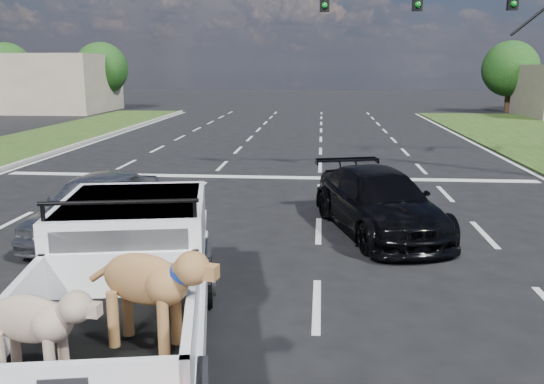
{
  "coord_description": "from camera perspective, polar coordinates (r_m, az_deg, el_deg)",
  "views": [
    {
      "loc": [
        1.77,
        -8.04,
        3.49
      ],
      "look_at": [
        0.91,
        2.0,
        1.28
      ],
      "focal_mm": 38.0,
      "sensor_mm": 36.0,
      "label": 1
    }
  ],
  "objects": [
    {
      "name": "silver_sedan",
      "position": [
        12.4,
        -16.96,
        -1.26
      ],
      "size": [
        2.03,
        4.16,
        1.37
      ],
      "primitive_type": "imported",
      "rotation": [
        0.0,
        0.0,
        -0.11
      ],
      "color": "#A4A7AB",
      "rests_on": "ground"
    },
    {
      "name": "ground",
      "position": [
        8.94,
        -7.04,
        -10.69
      ],
      "size": [
        160.0,
        160.0,
        0.0
      ],
      "primitive_type": "plane",
      "color": "black",
      "rests_on": "ground"
    },
    {
      "name": "traffic_signal",
      "position": [
        19.36,
        21.98,
        15.16
      ],
      "size": [
        9.11,
        0.31,
        7.0
      ],
      "color": "black",
      "rests_on": "ground"
    },
    {
      "name": "pickup_truck",
      "position": [
        7.01,
        -14.44,
        -9.38
      ],
      "size": [
        2.85,
        5.61,
        2.0
      ],
      "rotation": [
        0.0,
        0.0,
        0.18
      ],
      "color": "black",
      "rests_on": "ground"
    },
    {
      "name": "road_markings",
      "position": [
        15.12,
        -1.95,
        -0.96
      ],
      "size": [
        17.75,
        60.0,
        0.01
      ],
      "color": "silver",
      "rests_on": "ground"
    },
    {
      "name": "tree_far_d",
      "position": [
        48.19,
        22.55,
        11.2
      ],
      "size": [
        4.2,
        4.2,
        5.4
      ],
      "color": "#332114",
      "rests_on": "ground"
    },
    {
      "name": "tree_far_b",
      "position": [
        52.76,
        -24.8,
        11.03
      ],
      "size": [
        4.2,
        4.2,
        5.4
      ],
      "color": "#332114",
      "rests_on": "ground"
    },
    {
      "name": "tree_far_c",
      "position": [
        49.35,
        -16.53,
        11.63
      ],
      "size": [
        4.2,
        4.2,
        5.4
      ],
      "color": "#332114",
      "rests_on": "ground"
    },
    {
      "name": "building_left",
      "position": [
        49.15,
        -21.72,
        10.0
      ],
      "size": [
        10.0,
        8.0,
        4.4
      ],
      "primitive_type": "cube",
      "color": "#B9A68D",
      "rests_on": "ground"
    },
    {
      "name": "black_coupe",
      "position": [
        12.46,
        10.54,
        -0.96
      ],
      "size": [
        3.06,
        4.9,
        1.32
      ],
      "primitive_type": "imported",
      "rotation": [
        0.0,
        0.0,
        0.29
      ],
      "color": "black",
      "rests_on": "ground"
    }
  ]
}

